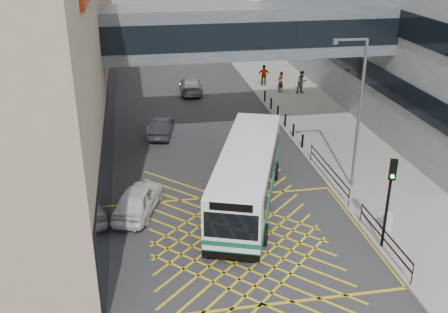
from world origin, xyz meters
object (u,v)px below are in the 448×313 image
car_dark (161,127)px  traffic_light (390,191)px  bus (247,174)px  car_silver (191,85)px  pedestrian_c (264,75)px  car_white (138,199)px  pedestrian_a (280,82)px  street_lamp (357,106)px  litter_bin (387,222)px  pedestrian_b (302,82)px

car_dark → traffic_light: bearing=129.6°
bus → car_silver: 20.52m
car_dark → pedestrian_c: pedestrian_c is taller
car_white → traffic_light: bearing=171.8°
bus → car_silver: (-0.57, 20.49, -0.96)m
car_white → pedestrian_a: bearing=-105.7°
street_lamp → litter_bin: (-0.00, -4.70, -4.23)m
car_white → car_dark: 10.75m
car_dark → car_silver: (3.21, 9.93, 0.08)m
car_silver → pedestrian_a: (7.64, -1.70, 0.34)m
car_dark → pedestrian_b: pedestrian_b is taller
pedestrian_b → pedestrian_c: pedestrian_b is taller
traffic_light → street_lamp: bearing=104.2°
car_silver → pedestrian_c: 6.79m
car_white → car_silver: (5.09, 20.51, -0.04)m
bus → pedestrian_a: 20.08m
car_white → pedestrian_b: 23.20m
car_silver → street_lamp: (6.49, -19.83, 4.11)m
bus → street_lamp: size_ratio=1.39×
car_dark → litter_bin: 17.52m
car_dark → car_silver: bearing=-97.3°
street_lamp → pedestrian_a: (1.15, 18.13, -3.77)m
car_white → pedestrian_b: pedestrian_b is taller
pedestrian_a → pedestrian_c: 2.48m
car_dark → litter_bin: bearing=134.2°
pedestrian_a → bus: bearing=31.6°
car_silver → bus: bearing=94.3°
bus → litter_bin: bus is taller
car_dark → pedestrian_a: size_ratio=2.28×
car_white → traffic_light: (10.70, -5.35, 2.26)m
car_silver → litter_bin: car_silver is taller
bus → pedestrian_b: 20.15m
traffic_light → pedestrian_a: 24.32m
traffic_light → car_white: bearing=176.0°
traffic_light → litter_bin: traffic_light is taller
bus → car_silver: size_ratio=2.48×
street_lamp → pedestrian_b: street_lamp is taller
pedestrian_c → litter_bin: bearing=97.6°
street_lamp → pedestrian_b: (2.87, 17.46, -3.70)m
bus → car_white: size_ratio=2.40×
car_white → pedestrian_c: pedestrian_c is taller
pedestrian_b → pedestrian_c: 3.96m
street_lamp → pedestrian_a: street_lamp is taller
car_white → car_silver: size_ratio=1.03×
pedestrian_b → car_silver: bearing=145.0°
pedestrian_b → pedestrian_a: bearing=138.1°
traffic_light → pedestrian_b: (3.74, 23.49, -1.89)m
car_white → pedestrian_a: pedestrian_a is taller
car_dark → pedestrian_c: size_ratio=2.21×
street_lamp → pedestrian_a: bearing=89.8°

